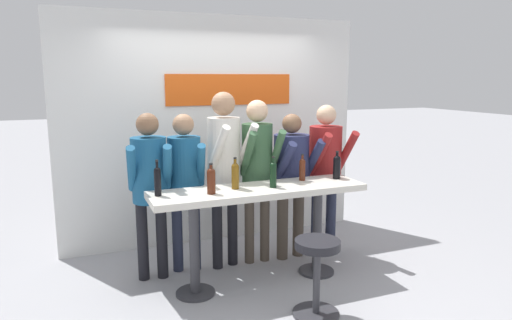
% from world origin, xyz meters
% --- Properties ---
extents(ground_plane, '(40.00, 40.00, 0.00)m').
position_xyz_m(ground_plane, '(0.00, 0.00, 0.00)').
color(ground_plane, '#9E9EA3').
extents(back_wall, '(3.64, 0.12, 2.68)m').
position_xyz_m(back_wall, '(0.00, 1.39, 1.35)').
color(back_wall, silver).
rests_on(back_wall, ground_plane).
extents(tasting_table, '(2.04, 0.53, 0.95)m').
position_xyz_m(tasting_table, '(0.00, 0.00, 0.78)').
color(tasting_table, silver).
rests_on(tasting_table, ground_plane).
extents(bar_stool, '(0.39, 0.39, 0.66)m').
position_xyz_m(bar_stool, '(0.21, -0.75, 0.44)').
color(bar_stool, '#333338').
rests_on(bar_stool, ground_plane).
extents(person_far_left, '(0.44, 0.55, 1.64)m').
position_xyz_m(person_far_left, '(-0.93, 0.48, 1.02)').
color(person_far_left, black).
rests_on(person_far_left, ground_plane).
extents(person_left, '(0.46, 0.56, 1.62)m').
position_xyz_m(person_left, '(-0.58, 0.55, 1.01)').
color(person_left, '#23283D').
rests_on(person_left, ground_plane).
extents(person_center_left, '(0.46, 0.60, 1.83)m').
position_xyz_m(person_center_left, '(-0.18, 0.49, 1.15)').
color(person_center_left, black).
rests_on(person_center_left, ground_plane).
extents(person_center, '(0.39, 0.53, 1.74)m').
position_xyz_m(person_center, '(0.18, 0.48, 1.09)').
color(person_center, '#473D33').
rests_on(person_center, ground_plane).
extents(person_center_right, '(0.49, 0.57, 1.59)m').
position_xyz_m(person_center_right, '(0.57, 0.47, 0.98)').
color(person_center_right, '#473D33').
rests_on(person_center_right, ground_plane).
extents(person_right, '(0.45, 0.55, 1.67)m').
position_xyz_m(person_right, '(1.00, 0.48, 1.03)').
color(person_right, '#23283D').
rests_on(person_right, ground_plane).
extents(wine_bottle_0, '(0.07, 0.07, 0.30)m').
position_xyz_m(wine_bottle_0, '(-0.22, 0.04, 1.08)').
color(wine_bottle_0, brown).
rests_on(wine_bottle_0, tasting_table).
extents(wine_bottle_1, '(0.06, 0.06, 0.27)m').
position_xyz_m(wine_bottle_1, '(0.52, 0.13, 1.07)').
color(wine_bottle_1, '#4C1E0F').
rests_on(wine_bottle_1, tasting_table).
extents(wine_bottle_2, '(0.06, 0.06, 0.29)m').
position_xyz_m(wine_bottle_2, '(0.13, -0.04, 1.08)').
color(wine_bottle_2, black).
rests_on(wine_bottle_2, tasting_table).
extents(wine_bottle_3, '(0.08, 0.08, 0.28)m').
position_xyz_m(wine_bottle_3, '(0.88, 0.06, 1.08)').
color(wine_bottle_3, black).
rests_on(wine_bottle_3, tasting_table).
extents(wine_bottle_4, '(0.08, 0.08, 0.28)m').
position_xyz_m(wine_bottle_4, '(-0.48, -0.05, 1.08)').
color(wine_bottle_4, '#4C1E0F').
rests_on(wine_bottle_4, tasting_table).
extents(wine_bottle_5, '(0.06, 0.06, 0.32)m').
position_xyz_m(wine_bottle_5, '(-0.93, 0.06, 1.09)').
color(wine_bottle_5, black).
rests_on(wine_bottle_5, tasting_table).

